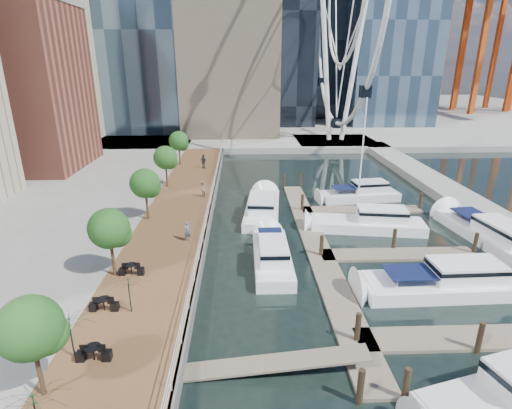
% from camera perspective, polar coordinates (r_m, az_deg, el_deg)
% --- Properties ---
extents(ground, '(520.00, 520.00, 0.00)m').
position_cam_1_polar(ground, '(24.17, 5.67, -16.21)').
color(ground, black).
rests_on(ground, ground).
extents(boardwalk, '(6.00, 60.00, 1.00)m').
position_cam_1_polar(boardwalk, '(37.47, -11.17, -2.11)').
color(boardwalk, brown).
rests_on(boardwalk, ground).
extents(seawall, '(0.25, 60.00, 1.00)m').
position_cam_1_polar(seawall, '(37.11, -6.59, -2.07)').
color(seawall, '#595954').
rests_on(seawall, ground).
extents(land_far, '(200.00, 114.00, 1.00)m').
position_cam_1_polar(land_far, '(122.21, -0.72, 13.14)').
color(land_far, gray).
rests_on(land_far, ground).
extents(breakwater, '(4.00, 60.00, 1.00)m').
position_cam_1_polar(breakwater, '(47.62, 26.89, 0.78)').
color(breakwater, gray).
rests_on(breakwater, ground).
extents(pier, '(14.00, 12.00, 1.00)m').
position_cam_1_polar(pier, '(74.66, 11.21, 8.67)').
color(pier, gray).
rests_on(pier, ground).
extents(railing, '(0.10, 60.00, 1.05)m').
position_cam_1_polar(railing, '(36.76, -6.81, -0.59)').
color(railing, white).
rests_on(railing, boardwalk).
extents(floating_docks, '(16.00, 34.00, 2.60)m').
position_cam_1_polar(floating_docks, '(34.19, 16.86, -4.79)').
color(floating_docks, '#6D6051').
rests_on(floating_docks, ground).
extents(port_cranes, '(40.00, 52.00, 38.00)m').
position_cam_1_polar(port_cranes, '(135.18, 31.36, 19.39)').
color(port_cranes, '#D84C14').
rests_on(port_cranes, ground).
extents(street_trees, '(2.60, 42.60, 4.60)m').
position_cam_1_polar(street_trees, '(35.81, -15.60, 2.92)').
color(street_trees, '#3F2B1C').
rests_on(street_trees, ground).
extents(cafe_tables, '(2.50, 13.70, 0.74)m').
position_cam_1_polar(cafe_tables, '(22.78, -21.48, -15.93)').
color(cafe_tables, black).
rests_on(cafe_tables, ground).
extents(yacht_foreground, '(11.69, 3.39, 2.15)m').
position_cam_1_polar(yacht_foreground, '(29.29, 25.13, -11.25)').
color(yacht_foreground, white).
rests_on(yacht_foreground, ground).
extents(pedestrian_near, '(0.68, 0.63, 1.56)m').
position_cam_1_polar(pedestrian_near, '(31.45, -9.75, -3.80)').
color(pedestrian_near, '#51556C').
rests_on(pedestrian_near, boardwalk).
extents(pedestrian_mid, '(0.93, 1.00, 1.64)m').
position_cam_1_polar(pedestrian_mid, '(41.59, -7.72, 2.20)').
color(pedestrian_mid, gray).
rests_on(pedestrian_mid, boardwalk).
extents(pedestrian_far, '(1.13, 1.00, 1.83)m').
position_cam_1_polar(pedestrian_far, '(53.07, -7.50, 6.10)').
color(pedestrian_far, '#2D3439').
rests_on(pedestrian_far, boardwalk).
extents(moored_yachts, '(23.08, 32.07, 11.50)m').
position_cam_1_polar(moored_yachts, '(36.05, 15.42, -4.21)').
color(moored_yachts, white).
rests_on(moored_yachts, ground).
extents(cafe_seating, '(4.38, 10.95, 2.29)m').
position_cam_1_polar(cafe_seating, '(20.56, -23.48, -17.91)').
color(cafe_seating, '#0F381A').
rests_on(cafe_seating, ground).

